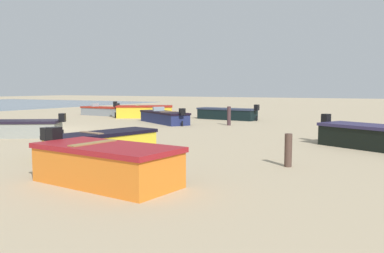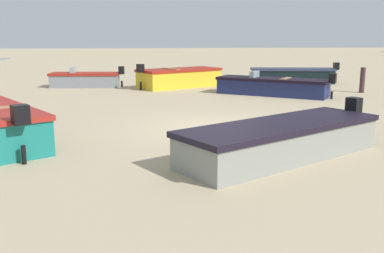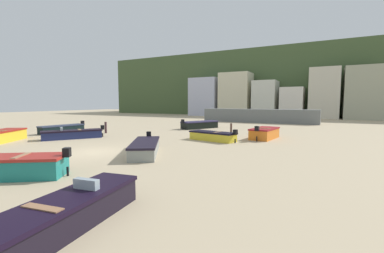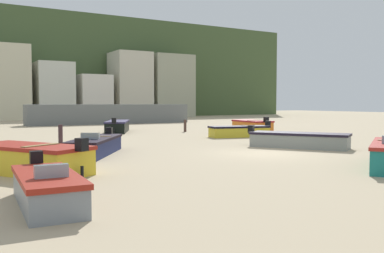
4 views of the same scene
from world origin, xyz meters
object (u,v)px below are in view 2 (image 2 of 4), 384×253
at_px(boat_navy_2, 272,86).
at_px(boat_yellow_3, 179,78).
at_px(boat_grey_1, 282,140).
at_px(boat_black_6, 292,76).
at_px(boat_grey_0, 85,80).
at_px(mooring_post_near_water, 362,80).

distance_m(boat_navy_2, boat_yellow_3, 5.27).
bearing_deg(boat_grey_1, boat_black_6, -50.48).
height_order(boat_grey_1, boat_black_6, boat_black_6).
relative_size(boat_grey_1, boat_yellow_3, 1.10).
distance_m(boat_grey_1, boat_black_6, 15.57).
bearing_deg(boat_grey_1, boat_yellow_3, -25.78).
relative_size(boat_grey_0, boat_yellow_3, 0.83).
xyz_separation_m(boat_grey_0, mooring_post_near_water, (3.43, 13.19, 0.20)).
distance_m(boat_grey_0, boat_grey_1, 15.28).
bearing_deg(boat_navy_2, boat_grey_0, 98.59).
distance_m(boat_grey_0, boat_yellow_3, 4.85).
distance_m(boat_grey_0, boat_navy_2, 9.63).
height_order(boat_yellow_3, boat_black_6, boat_yellow_3).
bearing_deg(mooring_post_near_water, boat_yellow_3, -109.53).
xyz_separation_m(boat_grey_0, boat_black_6, (-0.84, 11.23, 0.04)).
bearing_deg(boat_yellow_3, boat_navy_2, 17.87).
bearing_deg(mooring_post_near_water, boat_navy_2, -83.36).
bearing_deg(boat_yellow_3, mooring_post_near_water, 39.66).
distance_m(boat_grey_1, boat_yellow_3, 13.54).
height_order(boat_grey_0, mooring_post_near_water, mooring_post_near_water).
bearing_deg(boat_grey_0, boat_yellow_3, -92.04).
bearing_deg(boat_navy_2, boat_grey_1, -161.33).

